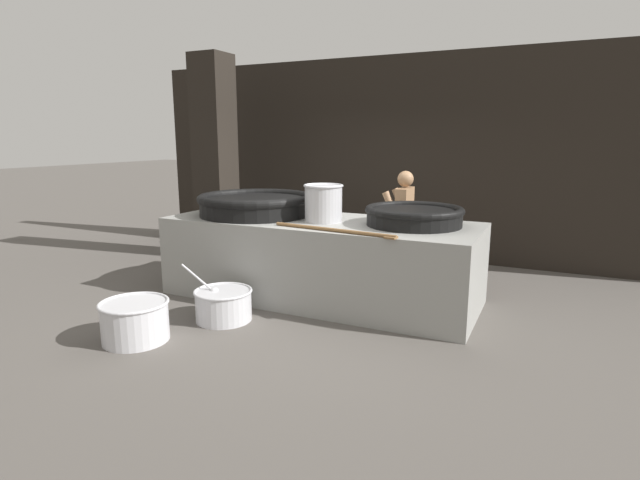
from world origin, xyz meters
The scene contains 11 objects.
ground_plane centered at (0.00, 0.00, 0.00)m, with size 60.00×60.00×0.00m, color #56514C.
back_wall centered at (0.00, 2.75, 1.65)m, with size 9.05×0.24×3.30m, color black.
support_pillar centered at (-2.53, 1.29, 1.65)m, with size 0.55×0.55×3.30m, color black.
hearth_platform centered at (0.00, 0.00, 0.49)m, with size 3.85×1.45×0.99m.
giant_wok_near centered at (-0.95, 0.03, 1.14)m, with size 1.51×1.51×0.28m.
giant_wok_far centered at (1.13, 0.15, 1.11)m, with size 1.14×1.14×0.22m.
stock_pot centered at (0.08, -0.07, 1.22)m, with size 0.48×0.48×0.45m.
stirring_paddle centered at (0.51, -0.63, 1.01)m, with size 1.49×0.25×0.04m.
cook centered at (0.75, 1.06, 0.84)m, with size 0.37×0.57×1.55m.
prep_bowl_vegetables centered at (-0.62, -1.18, 0.19)m, with size 0.84×0.64×0.60m.
prep_bowl_meat centered at (-1.07, -2.03, 0.22)m, with size 0.68×0.68×0.41m.
Camera 1 is at (2.61, -5.46, 1.99)m, focal length 28.00 mm.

